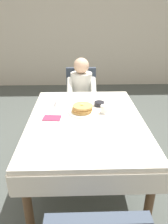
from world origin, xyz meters
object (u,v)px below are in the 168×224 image
object	(u,v)px
cup_coffee	(104,109)
bowl_butter	(99,104)
diner_person	(81,90)
plate_breakfast	(82,112)
chair_diner	(81,96)
spoon_near_edge	(80,130)
knife_right_of_plate	(101,113)
dining_table_main	(86,126)
syrup_pitcher	(56,103)
breakfast_stack	(82,108)
fork_left_of_plate	(63,114)

from	to	relation	value
cup_coffee	bowl_butter	size ratio (longest dim) A/B	1.03
diner_person	plate_breakfast	world-z (taller)	diner_person
chair_diner	diner_person	size ratio (longest dim) A/B	0.83
bowl_butter	spoon_near_edge	size ratio (longest dim) A/B	0.73
diner_person	knife_right_of_plate	distance (m)	0.93
dining_table_main	chair_diner	size ratio (longest dim) A/B	1.64
syrup_pitcher	knife_right_of_plate	world-z (taller)	syrup_pitcher
breakfast_stack	fork_left_of_plate	size ratio (longest dim) A/B	1.20
chair_diner	bowl_butter	xyz separation A→B (m)	(0.18, -0.87, 0.23)
cup_coffee	syrup_pitcher	xyz separation A→B (m)	(-0.50, 0.19, -0.01)
chair_diner	diner_person	world-z (taller)	diner_person
dining_table_main	bowl_butter	distance (m)	0.36
chair_diner	diner_person	xyz separation A→B (m)	(-0.00, -0.16, 0.14)
diner_person	breakfast_stack	size ratio (longest dim) A/B	5.18
dining_table_main	bowl_butter	bearing A→B (deg)	62.30
plate_breakfast	knife_right_of_plate	distance (m)	0.19
plate_breakfast	fork_left_of_plate	size ratio (longest dim) A/B	1.56
dining_table_main	knife_right_of_plate	bearing A→B (deg)	33.90
breakfast_stack	cup_coffee	bearing A→B (deg)	-3.75
diner_person	syrup_pitcher	world-z (taller)	diner_person
cup_coffee	syrup_pitcher	bearing A→B (deg)	158.80
breakfast_stack	spoon_near_edge	bearing A→B (deg)	-94.90
knife_right_of_plate	fork_left_of_plate	bearing A→B (deg)	92.68
chair_diner	fork_left_of_plate	bearing A→B (deg)	79.35
bowl_butter	dining_table_main	bearing A→B (deg)	-117.70
breakfast_stack	bowl_butter	size ratio (longest dim) A/B	1.97
chair_diner	knife_right_of_plate	distance (m)	1.10
diner_person	syrup_pitcher	distance (m)	0.77
breakfast_stack	syrup_pitcher	xyz separation A→B (m)	(-0.28, 0.18, -0.01)
chair_diner	fork_left_of_plate	xyz separation A→B (m)	(-0.20, -1.06, 0.21)
plate_breakfast	spoon_near_edge	world-z (taller)	plate_breakfast
cup_coffee	fork_left_of_plate	world-z (taller)	cup_coffee
fork_left_of_plate	chair_diner	bearing A→B (deg)	-16.92
diner_person	cup_coffee	size ratio (longest dim) A/B	9.91
fork_left_of_plate	syrup_pitcher	bearing A→B (deg)	16.80
knife_right_of_plate	spoon_near_edge	bearing A→B (deg)	149.23
spoon_near_edge	bowl_butter	bearing A→B (deg)	77.83
plate_breakfast	fork_left_of_plate	bearing A→B (deg)	-173.99
chair_diner	bowl_butter	bearing A→B (deg)	101.84
diner_person	plate_breakfast	distance (m)	0.89
chair_diner	cup_coffee	distance (m)	1.11
breakfast_stack	syrup_pitcher	world-z (taller)	breakfast_stack
bowl_butter	plate_breakfast	bearing A→B (deg)	-137.28
bowl_butter	spoon_near_edge	bearing A→B (deg)	-112.67
spoon_near_edge	diner_person	bearing A→B (deg)	98.69
dining_table_main	spoon_near_edge	distance (m)	0.25
syrup_pitcher	chair_diner	bearing A→B (deg)	71.69
syrup_pitcher	cup_coffee	bearing A→B (deg)	-21.20
cup_coffee	diner_person	bearing A→B (deg)	103.50
dining_table_main	plate_breakfast	bearing A→B (deg)	104.70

